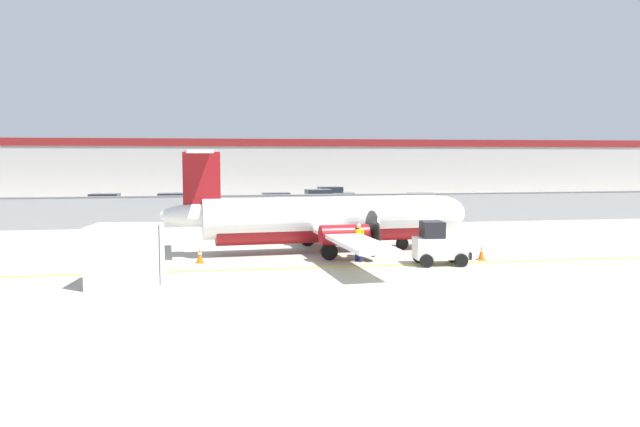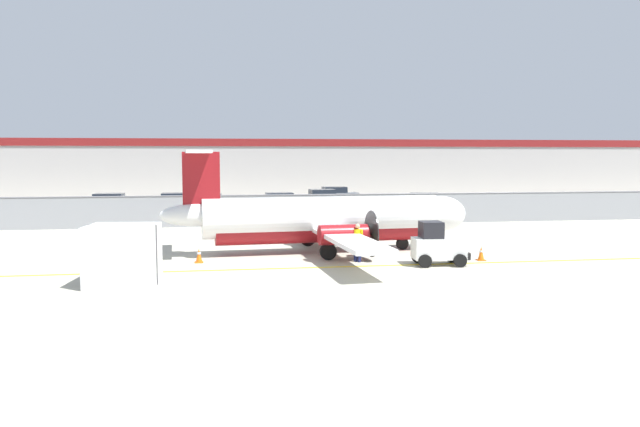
# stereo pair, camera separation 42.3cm
# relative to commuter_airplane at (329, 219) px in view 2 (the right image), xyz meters

# --- Properties ---
(ground_plane) EXTENTS (140.00, 140.00, 0.01)m
(ground_plane) POSITION_rel_commuter_airplane_xyz_m (0.59, -4.07, -1.60)
(ground_plane) COLOR #B2AD99
(perimeter_fence) EXTENTS (98.00, 0.10, 2.10)m
(perimeter_fence) POSITION_rel_commuter_airplane_xyz_m (0.59, 11.93, -0.49)
(perimeter_fence) COLOR gray
(perimeter_fence) RESTS_ON ground
(parking_lot_strip) EXTENTS (98.00, 17.00, 0.12)m
(parking_lot_strip) POSITION_rel_commuter_airplane_xyz_m (0.59, 23.43, -1.54)
(parking_lot_strip) COLOR #38383A
(parking_lot_strip) RESTS_ON ground
(background_building) EXTENTS (91.00, 8.10, 6.50)m
(background_building) POSITION_rel_commuter_airplane_xyz_m (0.59, 41.92, 1.66)
(background_building) COLOR #BCB7B2
(background_building) RESTS_ON ground
(commuter_airplane) EXTENTS (15.14, 16.07, 4.92)m
(commuter_airplane) POSITION_rel_commuter_airplane_xyz_m (0.00, 0.00, 0.00)
(commuter_airplane) COLOR white
(commuter_airplane) RESTS_ON ground
(baggage_tug) EXTENTS (2.40, 1.52, 1.88)m
(baggage_tug) POSITION_rel_commuter_airplane_xyz_m (3.99, -4.29, -0.75)
(baggage_tug) COLOR silver
(baggage_tug) RESTS_ON ground
(ground_crew_worker) EXTENTS (0.48, 0.48, 1.70)m
(ground_crew_worker) POSITION_rel_commuter_airplane_xyz_m (0.78, -2.94, -0.65)
(ground_crew_worker) COLOR #191E4C
(ground_crew_worker) RESTS_ON ground
(cargo_container) EXTENTS (2.62, 2.27, 2.20)m
(cargo_container) POSITION_rel_commuter_airplane_xyz_m (-8.65, -6.53, -0.50)
(cargo_container) COLOR silver
(cargo_container) RESTS_ON ground
(traffic_cone_near_left) EXTENTS (0.36, 0.36, 0.64)m
(traffic_cone_near_left) POSITION_rel_commuter_airplane_xyz_m (-6.12, -2.09, -1.29)
(traffic_cone_near_left) COLOR orange
(traffic_cone_near_left) RESTS_ON ground
(traffic_cone_near_right) EXTENTS (0.36, 0.36, 0.64)m
(traffic_cone_near_right) POSITION_rel_commuter_airplane_xyz_m (6.32, -3.46, -1.29)
(traffic_cone_near_right) COLOR orange
(traffic_cone_near_right) RESTS_ON ground
(traffic_cone_far_left) EXTENTS (0.36, 0.36, 0.64)m
(traffic_cone_far_left) POSITION_rel_commuter_airplane_xyz_m (5.35, -1.27, -1.29)
(traffic_cone_far_left) COLOR orange
(traffic_cone_far_left) RESTS_ON ground
(traffic_cone_far_right) EXTENTS (0.36, 0.36, 0.64)m
(traffic_cone_far_right) POSITION_rel_commuter_airplane_xyz_m (2.95, 2.58, -1.29)
(traffic_cone_far_right) COLOR orange
(traffic_cone_far_right) RESTS_ON ground
(parked_car_0) EXTENTS (4.28, 2.18, 1.58)m
(parked_car_0) POSITION_rel_commuter_airplane_xyz_m (-14.06, 21.76, -0.71)
(parked_car_0) COLOR black
(parked_car_0) RESTS_ON parking_lot_strip
(parked_car_1) EXTENTS (4.21, 2.03, 1.58)m
(parked_car_1) POSITION_rel_commuter_airplane_xyz_m (-8.87, 21.60, -0.71)
(parked_car_1) COLOR gray
(parked_car_1) RESTS_ON parking_lot_strip
(parked_car_2) EXTENTS (4.22, 2.05, 1.58)m
(parked_car_2) POSITION_rel_commuter_airplane_xyz_m (-6.34, 19.54, -0.71)
(parked_car_2) COLOR slate
(parked_car_2) RESTS_ON parking_lot_strip
(parked_car_3) EXTENTS (4.22, 2.04, 1.58)m
(parked_car_3) POSITION_rel_commuter_airplane_xyz_m (-0.62, 20.62, -0.71)
(parked_car_3) COLOR navy
(parked_car_3) RESTS_ON parking_lot_strip
(parked_car_4) EXTENTS (4.33, 2.29, 1.58)m
(parked_car_4) POSITION_rel_commuter_airplane_xyz_m (3.63, 25.10, -0.71)
(parked_car_4) COLOR black
(parked_car_4) RESTS_ON parking_lot_strip
(parked_car_5) EXTENTS (4.31, 2.23, 1.58)m
(parked_car_5) POSITION_rel_commuter_airplane_xyz_m (5.77, 29.54, -0.71)
(parked_car_5) COLOR slate
(parked_car_5) RESTS_ON parking_lot_strip
(parked_car_6) EXTENTS (4.34, 2.30, 1.58)m
(parked_car_6) POSITION_rel_commuter_airplane_xyz_m (11.20, 18.33, -0.71)
(parked_car_6) COLOR navy
(parked_car_6) RESTS_ON parking_lot_strip
(parked_car_7) EXTENTS (4.34, 2.30, 1.58)m
(parked_car_7) POSITION_rel_commuter_airplane_xyz_m (14.32, 17.32, -0.71)
(parked_car_7) COLOR #B28C19
(parked_car_7) RESTS_ON parking_lot_strip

